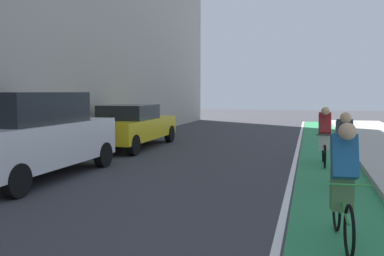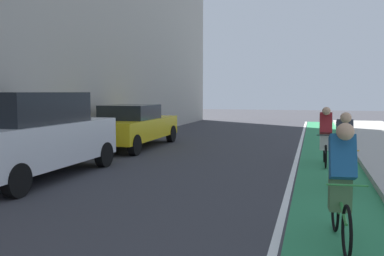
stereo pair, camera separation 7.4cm
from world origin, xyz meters
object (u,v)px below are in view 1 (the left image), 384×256
at_px(cyclist_mid, 343,180).
at_px(cyclist_far, 324,134).
at_px(parked_suv_white, 31,134).
at_px(cyclist_trailing, 344,148).
at_px(parked_sedan_yellow_cab, 131,126).

bearing_deg(cyclist_mid, cyclist_far, 90.37).
height_order(parked_suv_white, cyclist_trailing, parked_suv_white).
height_order(cyclist_trailing, cyclist_far, cyclist_far).
bearing_deg(cyclist_far, cyclist_mid, -89.63).
distance_m(cyclist_mid, cyclist_trailing, 3.41).
distance_m(parked_suv_white, cyclist_far, 7.51).
height_order(parked_sedan_yellow_cab, cyclist_trailing, cyclist_trailing).
distance_m(parked_sedan_yellow_cab, cyclist_mid, 10.53).
bearing_deg(parked_suv_white, cyclist_trailing, 7.00).
distance_m(cyclist_trailing, cyclist_far, 2.88).
height_order(parked_suv_white, parked_sedan_yellow_cab, parked_suv_white).
bearing_deg(cyclist_trailing, parked_suv_white, -173.00).
bearing_deg(parked_suv_white, cyclist_mid, -21.28).
distance_m(parked_sedan_yellow_cab, cyclist_far, 6.82).
bearing_deg(cyclist_mid, cyclist_trailing, 85.79).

